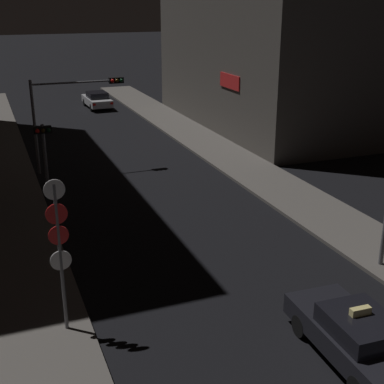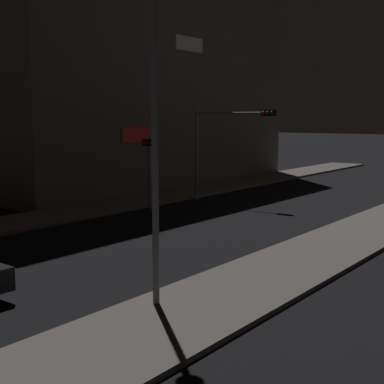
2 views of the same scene
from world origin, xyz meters
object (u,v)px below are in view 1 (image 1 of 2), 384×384
far_car (97,100)px  sign_pole_left (59,244)px  traffic_light_left_kerb (44,146)px  taxi (356,336)px  traffic_light_overhead (71,103)px

far_car → sign_pole_left: size_ratio=1.00×
far_car → traffic_light_left_kerb: 22.55m
taxi → sign_pole_left: bearing=149.7°
taxi → traffic_light_overhead: bearing=101.4°
far_car → traffic_light_left_kerb: (-6.87, -21.40, 1.85)m
far_car → traffic_light_overhead: bearing=-105.7°
taxi → far_car: 36.87m
taxi → sign_pole_left: (-6.86, 4.01, 2.07)m
sign_pole_left → far_car: bearing=76.6°
traffic_light_overhead → traffic_light_left_kerb: (-1.98, -4.04, -1.15)m
far_car → traffic_light_overhead: 18.29m
traffic_light_left_kerb → sign_pole_left: (-0.94, -11.45, 0.22)m
far_car → traffic_light_left_kerb: traffic_light_left_kerb is taller
far_car → sign_pole_left: (-7.81, -32.85, 2.07)m
taxi → traffic_light_overhead: (-3.95, 19.50, 2.99)m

